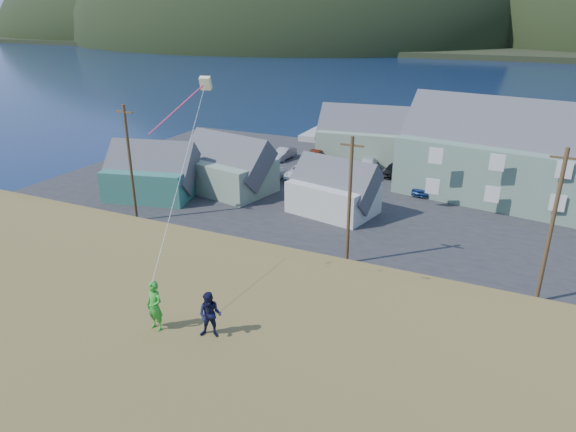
# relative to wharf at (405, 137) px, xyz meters

# --- Properties ---
(ground) EXTENTS (900.00, 900.00, 0.00)m
(ground) POSITION_rel_wharf_xyz_m (6.00, -40.00, -0.45)
(ground) COLOR #0A1638
(ground) RESTS_ON ground
(grass_strip) EXTENTS (110.00, 8.00, 0.10)m
(grass_strip) POSITION_rel_wharf_xyz_m (6.00, -42.00, -0.40)
(grass_strip) COLOR #4C3D19
(grass_strip) RESTS_ON ground
(waterfront_lot) EXTENTS (72.00, 36.00, 0.12)m
(waterfront_lot) POSITION_rel_wharf_xyz_m (6.00, -23.00, -0.39)
(waterfront_lot) COLOR #28282B
(waterfront_lot) RESTS_ON ground
(wharf) EXTENTS (26.00, 14.00, 0.90)m
(wharf) POSITION_rel_wharf_xyz_m (0.00, 0.00, 0.00)
(wharf) COLOR gray
(wharf) RESTS_ON ground
(far_shore) EXTENTS (900.00, 320.00, 2.00)m
(far_shore) POSITION_rel_wharf_xyz_m (6.00, 290.00, 0.55)
(far_shore) COLOR black
(far_shore) RESTS_ON ground
(shed_teal) EXTENTS (9.37, 7.50, 6.51)m
(shed_teal) POSITION_rel_wharf_xyz_m (-16.60, -32.96, 1.99)
(shed_teal) COLOR #296055
(shed_teal) RESTS_ON waterfront_lot
(shed_palegreen_near) EXTENTS (10.27, 7.57, 6.75)m
(shed_palegreen_near) POSITION_rel_wharf_xyz_m (-11.16, -28.49, 2.10)
(shed_palegreen_near) COLOR gray
(shed_palegreen_near) RESTS_ON waterfront_lot
(shed_white) EXTENTS (8.28, 6.33, 5.92)m
(shed_white) POSITION_rel_wharf_xyz_m (0.49, -29.75, 1.84)
(shed_white) COLOR beige
(shed_white) RESTS_ON waterfront_lot
(shed_palegreen_far) EXTENTS (12.20, 7.91, 7.74)m
(shed_palegreen_far) POSITION_rel_wharf_xyz_m (-2.03, -11.48, 2.50)
(shed_palegreen_far) COLOR gray
(shed_palegreen_far) RESTS_ON waterfront_lot
(utility_poles) EXTENTS (31.20, 0.24, 9.75)m
(utility_poles) POSITION_rel_wharf_xyz_m (2.51, -38.50, 4.42)
(utility_poles) COLOR #47331E
(utility_poles) RESTS_ON waterfront_lot
(parked_cars) EXTENTS (27.66, 13.11, 1.53)m
(parked_cars) POSITION_rel_wharf_xyz_m (-2.75, -18.93, 0.40)
(parked_cars) COLOR white
(parked_cars) RESTS_ON waterfront_lot
(kite_flyer_green) EXTENTS (0.67, 0.50, 1.68)m
(kite_flyer_green) POSITION_rel_wharf_xyz_m (5.04, -58.73, 7.59)
(kite_flyer_green) COLOR green
(kite_flyer_green) RESTS_ON hillside
(kite_flyer_navy) EXTENTS (0.88, 0.77, 1.53)m
(kite_flyer_navy) POSITION_rel_wharf_xyz_m (6.84, -58.33, 7.52)
(kite_flyer_navy) COLOR black
(kite_flyer_navy) RESTS_ON hillside
(kite_rig) EXTENTS (2.10, 4.21, 9.75)m
(kite_rig) POSITION_rel_wharf_xyz_m (2.07, -51.17, 13.14)
(kite_rig) COLOR beige
(kite_rig) RESTS_ON ground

